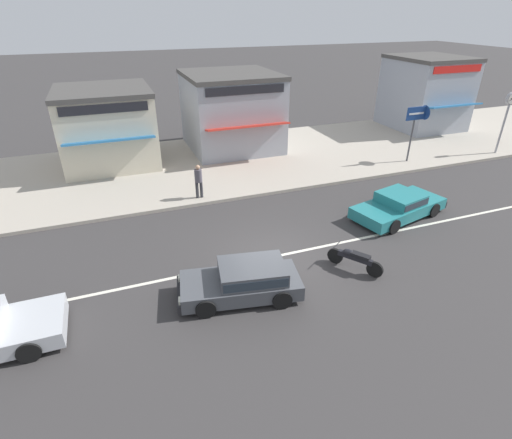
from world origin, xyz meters
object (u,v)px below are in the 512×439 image
object	(u,v)px
street_clock	(508,108)
shopfront_far_kios	(425,92)
pedestrian_near_clock	(198,179)
shopfront_corner_warung	(107,126)
sedan_teal_2	(399,205)
arrow_signboard	(424,115)
shopfront_mid_block	(231,111)
motorcycle_0	(354,259)
hatchback_dark_grey_3	(245,280)

from	to	relation	value
street_clock	shopfront_far_kios	world-z (taller)	shopfront_far_kios
pedestrian_near_clock	shopfront_corner_warung	size ratio (longest dim) A/B	0.27
shopfront_corner_warung	sedan_teal_2	bearing A→B (deg)	-44.79
arrow_signboard	shopfront_mid_block	world-z (taller)	shopfront_mid_block
shopfront_mid_block	shopfront_far_kios	size ratio (longest dim) A/B	1.09
shopfront_far_kios	shopfront_mid_block	bearing A→B (deg)	179.39
sedan_teal_2	shopfront_far_kios	world-z (taller)	shopfront_far_kios
motorcycle_0	shopfront_corner_warung	world-z (taller)	shopfront_corner_warung
sedan_teal_2	shopfront_mid_block	bearing A→B (deg)	109.10
motorcycle_0	shopfront_corner_warung	xyz separation A→B (m)	(-7.15, 13.74, 1.76)
sedan_teal_2	shopfront_far_kios	xyz separation A→B (m)	(10.50, 11.11, 2.04)
arrow_signboard	shopfront_corner_warung	size ratio (longest dim) A/B	0.52
sedan_teal_2	pedestrian_near_clock	distance (m)	8.87
street_clock	shopfront_mid_block	xyz separation A→B (m)	(-14.60, 6.70, -0.45)
hatchback_dark_grey_3	motorcycle_0	xyz separation A→B (m)	(3.95, 0.03, -0.16)
motorcycle_0	shopfront_mid_block	size ratio (longest dim) A/B	0.27
sedan_teal_2	shopfront_mid_block	distance (m)	12.06
hatchback_dark_grey_3	shopfront_mid_block	distance (m)	14.68
shopfront_mid_block	pedestrian_near_clock	bearing A→B (deg)	-118.83
pedestrian_near_clock	hatchback_dark_grey_3	bearing A→B (deg)	-92.36
hatchback_dark_grey_3	shopfront_corner_warung	world-z (taller)	shopfront_corner_warung
arrow_signboard	street_clock	bearing A→B (deg)	-6.78
arrow_signboard	shopfront_far_kios	size ratio (longest dim) A/B	0.54
arrow_signboard	motorcycle_0	bearing A→B (deg)	-139.31
hatchback_dark_grey_3	motorcycle_0	bearing A→B (deg)	0.37
street_clock	pedestrian_near_clock	distance (m)	18.39
motorcycle_0	shopfront_far_kios	world-z (taller)	shopfront_far_kios
pedestrian_near_clock	shopfront_far_kios	size ratio (longest dim) A/B	0.28
motorcycle_0	shopfront_mid_block	bearing A→B (deg)	89.80
motorcycle_0	shopfront_far_kios	size ratio (longest dim) A/B	0.30
hatchback_dark_grey_3	shopfront_far_kios	size ratio (longest dim) A/B	0.69
motorcycle_0	shopfront_corner_warung	size ratio (longest dim) A/B	0.29
street_clock	shopfront_far_kios	bearing A→B (deg)	91.75
sedan_teal_2	hatchback_dark_grey_3	distance (m)	8.37
street_clock	shopfront_far_kios	size ratio (longest dim) A/B	0.62
motorcycle_0	pedestrian_near_clock	xyz separation A→B (m)	(-3.65, 7.26, 0.65)
street_clock	arrow_signboard	distance (m)	5.46
pedestrian_near_clock	shopfront_far_kios	distance (m)	19.32
motorcycle_0	shopfront_far_kios	xyz separation A→B (m)	(14.45, 13.83, 2.15)
arrow_signboard	shopfront_far_kios	bearing A→B (deg)	48.48
street_clock	shopfront_mid_block	distance (m)	16.07
motorcycle_0	arrow_signboard	world-z (taller)	arrow_signboard
shopfront_mid_block	hatchback_dark_grey_3	bearing A→B (deg)	-105.95
shopfront_far_kios	pedestrian_near_clock	bearing A→B (deg)	-160.04
shopfront_far_kios	hatchback_dark_grey_3	bearing A→B (deg)	-143.02
shopfront_corner_warung	shopfront_far_kios	xyz separation A→B (m)	(21.60, 0.09, 0.39)
arrow_signboard	shopfront_corner_warung	bearing A→B (deg)	160.47
sedan_teal_2	hatchback_dark_grey_3	world-z (taller)	hatchback_dark_grey_3
sedan_teal_2	shopfront_mid_block	world-z (taller)	shopfront_mid_block
hatchback_dark_grey_3	shopfront_corner_warung	size ratio (longest dim) A/B	0.67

